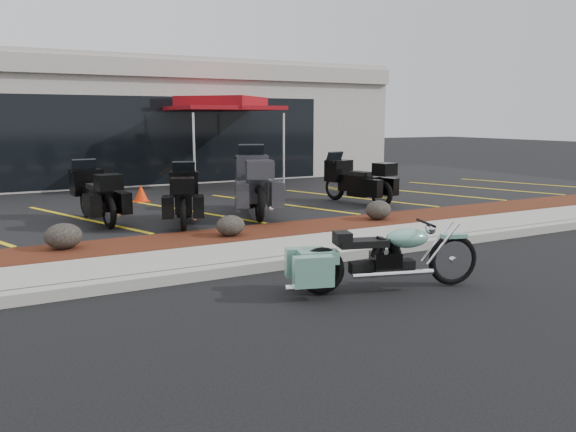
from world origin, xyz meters
TOP-DOWN VIEW (x-y plane):
  - ground at (0.00, 0.00)m, footprint 90.00×90.00m
  - curb at (0.00, 0.90)m, footprint 24.00×0.25m
  - sidewalk at (0.00, 1.60)m, footprint 24.00×1.20m
  - mulch_bed at (0.00, 2.80)m, footprint 24.00×1.20m
  - upper_lot at (0.00, 8.20)m, footprint 26.00×9.60m
  - dealership_building at (0.00, 14.47)m, footprint 18.00×8.16m
  - boulder_left at (-2.85, 2.95)m, footprint 0.57×0.47m
  - boulder_mid at (-0.18, 2.67)m, footprint 0.50×0.42m
  - boulder_right at (3.03, 2.77)m, footprint 0.54×0.45m
  - hero_cruiser at (1.48, -0.91)m, footprint 2.59×1.29m
  - touring_black_front at (-2.10, 5.81)m, footprint 1.04×2.14m
  - touring_black_mid at (-0.31, 4.85)m, footprint 1.34×2.12m
  - touring_grey at (1.39, 5.32)m, footprint 1.71×2.66m
  - touring_black_rear at (3.73, 5.51)m, footprint 1.22×2.20m
  - traffic_cone at (-0.59, 7.51)m, footprint 0.40×0.40m
  - popup_canopy at (2.23, 9.23)m, footprint 3.69×3.69m

SIDE VIEW (x-z plane):
  - ground at x=0.00m, z-range 0.00..0.00m
  - curb at x=0.00m, z-range 0.00..0.15m
  - sidewalk at x=0.00m, z-range 0.00..0.15m
  - upper_lot at x=0.00m, z-range 0.00..0.15m
  - mulch_bed at x=0.00m, z-range 0.00..0.16m
  - boulder_mid at x=-0.18m, z-range 0.16..0.52m
  - boulder_right at x=3.03m, z-range 0.16..0.54m
  - traffic_cone at x=-0.59m, z-range 0.15..0.56m
  - boulder_left at x=-2.85m, z-range 0.16..0.56m
  - hero_cruiser at x=1.48m, z-range 0.00..0.88m
  - touring_black_mid at x=-0.31m, z-range 0.15..1.30m
  - touring_black_front at x=-2.10m, z-range 0.15..1.35m
  - touring_black_rear at x=3.73m, z-range 0.15..1.36m
  - touring_grey at x=1.39m, z-range 0.15..1.60m
  - dealership_building at x=0.00m, z-range 0.01..4.01m
  - popup_canopy at x=2.23m, z-range 1.21..3.83m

